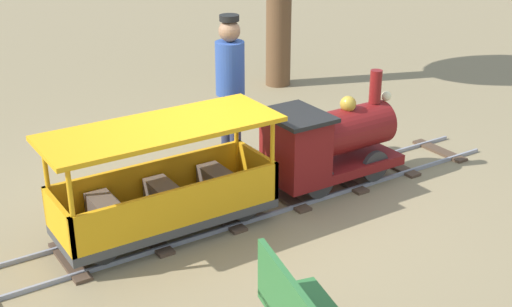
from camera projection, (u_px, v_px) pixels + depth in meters
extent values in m
plane|color=#8C7A56|center=(243.00, 211.00, 6.36)|extent=(60.00, 60.00, 0.00)
cube|color=gray|center=(241.00, 196.00, 6.59)|extent=(0.03, 5.70, 0.04)
cube|color=gray|center=(267.00, 215.00, 6.23)|extent=(0.03, 5.70, 0.04)
cube|color=#4C3828|center=(70.00, 261.00, 5.52)|extent=(0.70, 0.14, 0.03)
cube|color=#4C3828|center=(150.00, 237.00, 5.88)|extent=(0.70, 0.14, 0.03)
cube|color=#4C3828|center=(221.00, 216.00, 6.24)|extent=(0.70, 0.14, 0.03)
cube|color=#4C3828|center=(285.00, 197.00, 6.59)|extent=(0.70, 0.14, 0.03)
cube|color=#4C3828|center=(341.00, 180.00, 6.95)|extent=(0.70, 0.14, 0.03)
cube|color=#4C3828|center=(393.00, 165.00, 7.31)|extent=(0.70, 0.14, 0.03)
cube|color=#4C3828|center=(439.00, 151.00, 7.66)|extent=(0.70, 0.14, 0.03)
cube|color=maroon|center=(333.00, 165.00, 6.81)|extent=(0.58, 1.40, 0.10)
cylinder|color=maroon|center=(350.00, 129.00, 6.78)|extent=(0.44, 0.85, 0.44)
cylinder|color=#B7932D|center=(382.00, 121.00, 6.99)|extent=(0.37, 0.02, 0.37)
cylinder|color=maroon|center=(376.00, 87.00, 6.77)|extent=(0.12, 0.12, 0.34)
sphere|color=#B7932D|center=(348.00, 104.00, 6.65)|extent=(0.16, 0.16, 0.16)
cube|color=maroon|center=(296.00, 145.00, 6.45)|extent=(0.58, 0.45, 0.55)
cube|color=black|center=(296.00, 116.00, 6.33)|extent=(0.66, 0.53, 0.04)
sphere|color=#F2EAB2|center=(386.00, 96.00, 6.90)|extent=(0.10, 0.10, 0.10)
cylinder|color=#2D2D2D|center=(345.00, 151.00, 7.17)|extent=(0.05, 0.32, 0.32)
cylinder|color=#2D2D2D|center=(375.00, 166.00, 6.81)|extent=(0.05, 0.32, 0.32)
cylinder|color=#2D2D2D|center=(291.00, 166.00, 6.82)|extent=(0.05, 0.32, 0.32)
cylinder|color=#2D2D2D|center=(320.00, 182.00, 6.46)|extent=(0.05, 0.32, 0.32)
cube|color=#3F3F3F|center=(167.00, 215.00, 5.90)|extent=(0.66, 1.90, 0.08)
cube|color=orange|center=(150.00, 180.00, 6.06)|extent=(0.04, 1.90, 0.35)
cube|color=orange|center=(182.00, 207.00, 5.57)|extent=(0.04, 1.90, 0.35)
cube|color=orange|center=(256.00, 169.00, 6.28)|extent=(0.66, 0.04, 0.35)
cube|color=orange|center=(59.00, 222.00, 5.35)|extent=(0.66, 0.04, 0.35)
cylinder|color=orange|center=(236.00, 139.00, 6.42)|extent=(0.04, 0.04, 0.75)
cylinder|color=orange|center=(272.00, 161.00, 5.95)|extent=(0.04, 0.04, 0.75)
cylinder|color=orange|center=(48.00, 184.00, 5.52)|extent=(0.04, 0.04, 0.75)
cylinder|color=orange|center=(72.00, 213.00, 5.05)|extent=(0.04, 0.04, 0.75)
cube|color=orange|center=(162.00, 128.00, 5.58)|extent=(0.76, 2.00, 0.04)
cube|color=brown|center=(107.00, 215.00, 5.57)|extent=(0.50, 0.20, 0.24)
cube|color=brown|center=(166.00, 199.00, 5.84)|extent=(0.50, 0.20, 0.24)
cube|color=brown|center=(219.00, 184.00, 6.10)|extent=(0.50, 0.20, 0.24)
cylinder|color=#262626|center=(220.00, 189.00, 6.42)|extent=(0.04, 0.24, 0.24)
cylinder|color=#262626|center=(246.00, 208.00, 6.06)|extent=(0.04, 0.24, 0.24)
cylinder|color=#262626|center=(84.00, 227.00, 5.75)|extent=(0.04, 0.24, 0.24)
cylinder|color=#262626|center=(104.00, 251.00, 5.39)|extent=(0.04, 0.24, 0.24)
cylinder|color=#282D47|center=(227.00, 127.00, 7.26)|extent=(0.12, 0.12, 0.80)
cylinder|color=#282D47|center=(235.00, 133.00, 7.12)|extent=(0.12, 0.12, 0.80)
cylinder|color=#2D4C99|center=(230.00, 68.00, 6.93)|extent=(0.30, 0.30, 0.55)
sphere|color=#936B4C|center=(229.00, 31.00, 6.78)|extent=(0.22, 0.22, 0.22)
cylinder|color=black|center=(229.00, 18.00, 6.72)|extent=(0.20, 0.20, 0.06)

